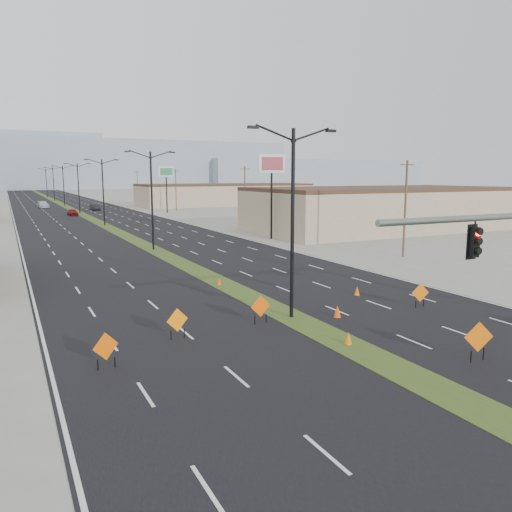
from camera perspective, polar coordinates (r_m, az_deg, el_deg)
name	(u,v)px	position (r m, az deg, el deg)	size (l,w,h in m)	color
ground	(477,409)	(18.66, 23.98, -15.73)	(600.00, 600.00, 0.00)	gray
road_surface	(77,212)	(111.55, -19.74, 4.74)	(25.00, 400.00, 0.02)	black
median_strip	(77,212)	(111.55, -19.74, 4.74)	(2.00, 400.00, 0.04)	#314A1A
building_se_near	(379,210)	(73.15, 13.90, 5.11)	(36.00, 18.00, 5.50)	tan
building_se_far	(225,195)	(131.10, -3.55, 6.94)	(44.00, 16.00, 5.00)	tan
mesa_center	(102,165)	(315.11, -17.14, 9.95)	(220.00, 50.00, 28.00)	#8798A8
mesa_east	(310,173)	(357.36, 6.21, 9.36)	(160.00, 50.00, 18.00)	#8798A8
streetlight_0	(292,218)	(26.28, 4.19, 4.37)	(5.15, 0.24, 10.02)	black
streetlight_1	(152,197)	(52.28, -11.82, 6.59)	(5.15, 0.24, 10.02)	black
streetlight_2	(103,190)	(79.65, -17.07, 7.21)	(5.15, 0.24, 10.02)	black
streetlight_3	(78,187)	(107.35, -19.63, 7.49)	(5.15, 0.24, 10.02)	black
streetlight_4	(64,184)	(135.17, -21.14, 7.65)	(5.15, 0.24, 10.02)	black
streetlight_5	(54,183)	(163.05, -22.13, 7.75)	(5.15, 0.24, 10.02)	black
streetlight_6	(46,182)	(190.97, -22.84, 7.82)	(5.15, 0.24, 10.02)	black
utility_pole_0	(405,207)	(48.83, 16.69, 5.36)	(1.60, 0.20, 9.00)	#4C3823
utility_pole_1	(245,195)	(78.06, -1.28, 7.03)	(1.60, 0.20, 9.00)	#4C3823
utility_pole_2	(176,189)	(110.69, -9.14, 7.55)	(1.60, 0.20, 9.00)	#4C3823
utility_pole_3	(138,186)	(144.43, -13.38, 7.78)	(1.60, 0.20, 9.00)	#4C3823
car_left	(73,212)	(101.96, -20.22, 4.72)	(1.56, 3.88, 1.32)	maroon
car_mid	(95,207)	(116.27, -17.93, 5.32)	(1.41, 4.03, 1.33)	black
car_far	(43,205)	(128.71, -23.14, 5.42)	(2.20, 5.42, 1.57)	silver
construction_sign_0	(106,348)	(20.89, -16.81, -10.02)	(1.06, 0.47, 1.51)	#EA5804
construction_sign_1	(177,321)	(23.82, -8.98, -7.37)	(1.10, 0.28, 1.49)	orange
construction_sign_2	(261,307)	(25.90, 0.52, -5.87)	(1.13, 0.07, 1.51)	#E84F04
construction_sign_3	(479,338)	(22.69, 24.09, -8.58)	(1.22, 0.44, 1.70)	#EA5D04
construction_sign_5	(420,294)	(30.57, 18.26, -4.11)	(1.04, 0.30, 1.42)	orange
cone_0	(348,339)	(23.28, 10.52, -9.26)	(0.37, 0.37, 0.62)	orange
cone_1	(337,311)	(27.51, 9.28, -6.27)	(0.41, 0.41, 0.68)	#F54905
cone_2	(357,291)	(32.70, 11.47, -3.94)	(0.35, 0.35, 0.58)	orange
cone_3	(219,282)	(35.02, -4.23, -2.94)	(0.32, 0.32, 0.54)	#FF4805
pole_sign_east_near	(272,170)	(60.39, 1.80, 9.83)	(3.31, 0.93, 10.11)	black
pole_sign_east_far	(166,175)	(104.78, -10.23, 9.08)	(3.00, 1.38, 9.41)	black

